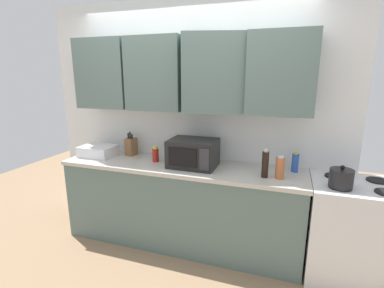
# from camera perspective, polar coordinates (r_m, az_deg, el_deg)

# --- Properties ---
(ground_plane) EXTENTS (8.00, 8.00, 0.00)m
(ground_plane) POSITION_cam_1_polar(r_m,az_deg,el_deg) (2.86, -7.76, -25.87)
(ground_plane) COLOR #937556
(wall_back_with_cabinets) EXTENTS (3.42, 0.49, 2.60)m
(wall_back_with_cabinets) POSITION_cam_1_polar(r_m,az_deg,el_deg) (3.07, -0.93, 9.25)
(wall_back_with_cabinets) COLOR white
(wall_back_with_cabinets) RESTS_ON ground_plane
(counter_run) EXTENTS (2.55, 0.63, 0.90)m
(counter_run) POSITION_cam_1_polar(r_m,az_deg,el_deg) (3.16, -2.26, -11.92)
(counter_run) COLOR slate
(counter_run) RESTS_ON ground_plane
(stove_range) EXTENTS (0.76, 0.64, 0.91)m
(stove_range) POSITION_cam_1_polar(r_m,az_deg,el_deg) (3.03, 29.47, -14.97)
(stove_range) COLOR silver
(stove_range) RESTS_ON ground_plane
(kettle) EXTENTS (0.19, 0.19, 0.19)m
(kettle) POSITION_cam_1_polar(r_m,az_deg,el_deg) (2.67, 27.75, -6.05)
(kettle) COLOR black
(kettle) RESTS_ON stove_range
(microwave) EXTENTS (0.48, 0.37, 0.28)m
(microwave) POSITION_cam_1_polar(r_m,az_deg,el_deg) (2.90, 0.23, -1.83)
(microwave) COLOR black
(microwave) RESTS_ON counter_run
(dish_rack) EXTENTS (0.38, 0.30, 0.12)m
(dish_rack) POSITION_cam_1_polar(r_m,az_deg,el_deg) (3.46, -18.29, -1.33)
(dish_rack) COLOR silver
(dish_rack) RESTS_ON counter_run
(knife_block) EXTENTS (0.12, 0.14, 0.28)m
(knife_block) POSITION_cam_1_polar(r_m,az_deg,el_deg) (3.39, -12.12, -0.48)
(knife_block) COLOR brown
(knife_block) RESTS_ON counter_run
(bottle_soy_dark) EXTENTS (0.06, 0.06, 0.27)m
(bottle_soy_dark) POSITION_cam_1_polar(r_m,az_deg,el_deg) (2.68, 14.46, -3.92)
(bottle_soy_dark) COLOR black
(bottle_soy_dark) RESTS_ON counter_run
(bottle_blue_cleaner) EXTENTS (0.07, 0.07, 0.19)m
(bottle_blue_cleaner) POSITION_cam_1_polar(r_m,az_deg,el_deg) (2.92, 19.99, -3.54)
(bottle_blue_cleaner) COLOR #2D56B7
(bottle_blue_cleaner) RESTS_ON counter_run
(bottle_spice_jar) EXTENTS (0.08, 0.08, 0.21)m
(bottle_spice_jar) POSITION_cam_1_polar(r_m,az_deg,el_deg) (2.69, 17.24, -4.60)
(bottle_spice_jar) COLOR #BC6638
(bottle_spice_jar) RESTS_ON counter_run
(bottle_red_sauce) EXTENTS (0.07, 0.07, 0.17)m
(bottle_red_sauce) POSITION_cam_1_polar(r_m,az_deg,el_deg) (3.10, -7.33, -2.09)
(bottle_red_sauce) COLOR red
(bottle_red_sauce) RESTS_ON counter_run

